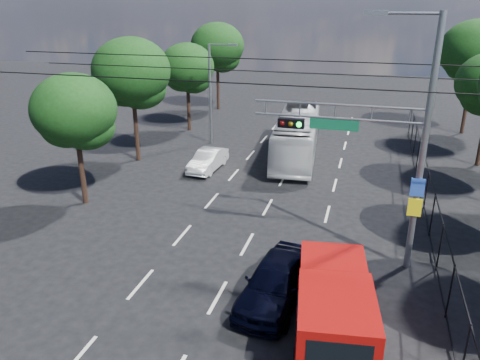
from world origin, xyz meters
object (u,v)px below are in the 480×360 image
(signal_mast, at_px, (389,135))
(white_bus, at_px, (297,135))
(navy_hatchback, at_px, (276,281))
(red_pickup, at_px, (333,305))
(white_van, at_px, (208,160))

(signal_mast, distance_m, white_bus, 14.12)
(white_bus, bearing_deg, navy_hatchback, -88.06)
(red_pickup, bearing_deg, navy_hatchback, 145.23)
(signal_mast, xyz_separation_m, white_van, (-10.07, 8.50, -4.62))
(signal_mast, bearing_deg, red_pickup, -103.89)
(navy_hatchback, bearing_deg, signal_mast, 54.71)
(white_van, bearing_deg, red_pickup, -53.08)
(red_pickup, distance_m, white_bus, 18.03)
(signal_mast, bearing_deg, white_bus, 112.78)
(white_bus, xyz_separation_m, white_van, (-4.80, -4.05, -0.85))
(signal_mast, xyz_separation_m, white_bus, (-5.27, 12.55, -3.77))
(red_pickup, bearing_deg, white_bus, 102.91)
(navy_hatchback, xyz_separation_m, white_van, (-6.78, 12.10, -0.16))
(signal_mast, relative_size, navy_hatchback, 2.06)
(red_pickup, distance_m, white_van, 16.15)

